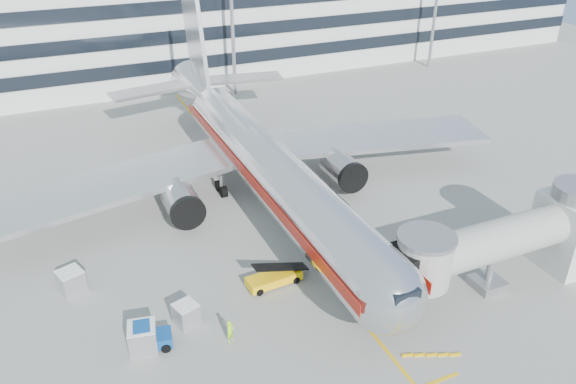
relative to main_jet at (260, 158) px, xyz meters
name	(u,v)px	position (x,y,z in m)	size (l,w,h in m)	color
ground	(314,263)	(0.00, -11.72, -4.23)	(180.00, 180.00, 0.00)	gray
lead_in_line	(267,206)	(0.00, -1.72, -4.23)	(0.25, 70.00, 0.01)	#E9A80C
main_jet	(260,158)	(0.00, 0.00, 0.00)	(50.95, 48.70, 16.06)	silver
jet_bridge	(514,239)	(12.18, -19.72, -0.36)	(17.80, 4.50, 7.00)	silver
terminal	(151,22)	(0.00, 46.23, 3.57)	(150.00, 24.25, 15.60)	silver
belt_loader	(274,278)	(-4.00, -12.90, -3.64)	(4.47, 1.86, 2.12)	yellow
baggage_tug	(149,338)	(-13.93, -15.74, -3.41)	(2.73, 1.97, 1.89)	navy
cargo_container_left	(186,314)	(-11.14, -14.43, -3.44)	(1.86, 1.86, 1.58)	#A8AAAF
cargo_container_right	(71,281)	(-17.99, -7.62, -3.33)	(2.15, 2.15, 1.80)	#A8AAAF
cargo_container_front	(143,338)	(-14.32, -15.70, -3.29)	(2.07, 2.07, 1.87)	#A8AAAF
ramp_worker	(230,331)	(-8.94, -17.29, -3.41)	(0.60, 0.39, 1.65)	#A6FF1A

